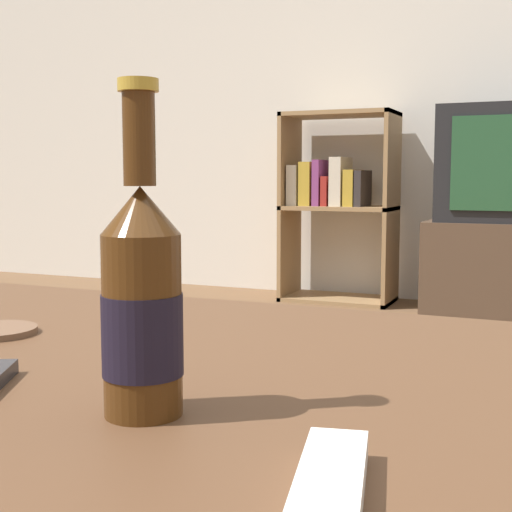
% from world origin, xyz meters
% --- Properties ---
extents(back_wall, '(8.00, 0.05, 2.60)m').
position_xyz_m(back_wall, '(0.00, 3.02, 1.30)').
color(back_wall, silver).
rests_on(back_wall, ground_plane).
extents(coffee_table, '(1.35, 0.89, 0.42)m').
position_xyz_m(coffee_table, '(0.00, 0.00, 0.37)').
color(coffee_table, brown).
rests_on(coffee_table, ground_plane).
extents(bookshelf, '(0.54, 0.30, 0.93)m').
position_xyz_m(bookshelf, '(-0.64, 2.81, 0.51)').
color(bookshelf, '#99754C').
rests_on(bookshelf, ground_plane).
extents(beer_bottle, '(0.07, 0.07, 0.27)m').
position_xyz_m(beer_bottle, '(0.08, -0.08, 0.51)').
color(beer_bottle, '#47280F').
rests_on(beer_bottle, coffee_table).
extents(remote_control, '(0.07, 0.16, 0.02)m').
position_xyz_m(remote_control, '(0.27, -0.18, 0.43)').
color(remote_control, white).
rests_on(remote_control, coffee_table).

